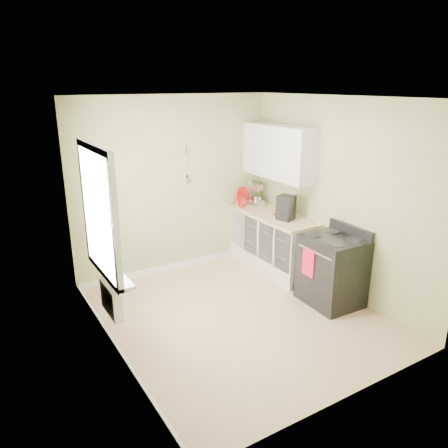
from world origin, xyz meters
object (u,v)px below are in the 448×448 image
stand_mixer (254,195)px  coffee_maker (286,208)px  stove (332,270)px  kettle (239,201)px

stand_mixer → coffee_maker: (-0.09, -0.94, 0.01)m
stove → kettle: (-0.23, 1.94, 0.54)m
stand_mixer → coffee_maker: stand_mixer is taller
stand_mixer → kettle: (-0.30, -0.01, -0.07)m
stand_mixer → kettle: size_ratio=1.94×
stand_mixer → coffee_maker: 0.94m
stove → coffee_maker: (-0.01, 1.01, 0.61)m
stand_mixer → stove: bearing=-92.2°
coffee_maker → kettle: bearing=103.2°
stove → coffee_maker: bearing=90.6°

